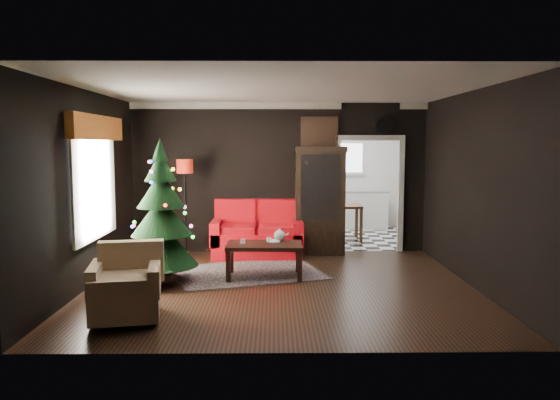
{
  "coord_description": "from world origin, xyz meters",
  "views": [
    {
      "loc": [
        -0.09,
        -7.54,
        2.04
      ],
      "look_at": [
        0.0,
        0.9,
        1.15
      ],
      "focal_mm": 34.3,
      "sensor_mm": 36.0,
      "label": 1
    }
  ],
  "objects_px": {
    "coffee_table": "(264,260)",
    "wall_clock": "(384,125)",
    "curio_cabinet": "(320,203)",
    "floor_lamp": "(186,211)",
    "christmas_tree": "(161,212)",
    "loveseat": "(257,229)",
    "armchair": "(125,281)",
    "kitchen_table": "(344,222)",
    "teapot": "(279,235)"
  },
  "relations": [
    {
      "from": "loveseat",
      "to": "christmas_tree",
      "type": "relative_size",
      "value": 0.85
    },
    {
      "from": "curio_cabinet",
      "to": "kitchen_table",
      "type": "xyz_separation_m",
      "value": [
        0.65,
        1.43,
        -0.57
      ]
    },
    {
      "from": "wall_clock",
      "to": "coffee_table",
      "type": "bearing_deg",
      "value": -137.92
    },
    {
      "from": "christmas_tree",
      "to": "teapot",
      "type": "xyz_separation_m",
      "value": [
        1.72,
        0.53,
        -0.43
      ]
    },
    {
      "from": "curio_cabinet",
      "to": "wall_clock",
      "type": "height_order",
      "value": "wall_clock"
    },
    {
      "from": "coffee_table",
      "to": "teapot",
      "type": "xyz_separation_m",
      "value": [
        0.23,
        0.22,
        0.35
      ]
    },
    {
      "from": "loveseat",
      "to": "kitchen_table",
      "type": "distance_m",
      "value": 2.45
    },
    {
      "from": "floor_lamp",
      "to": "coffee_table",
      "type": "xyz_separation_m",
      "value": [
        1.44,
        -1.53,
        -0.56
      ]
    },
    {
      "from": "christmas_tree",
      "to": "teapot",
      "type": "height_order",
      "value": "christmas_tree"
    },
    {
      "from": "coffee_table",
      "to": "wall_clock",
      "type": "bearing_deg",
      "value": 42.08
    },
    {
      "from": "curio_cabinet",
      "to": "kitchen_table",
      "type": "bearing_deg",
      "value": 65.56
    },
    {
      "from": "floor_lamp",
      "to": "kitchen_table",
      "type": "bearing_deg",
      "value": 28.84
    },
    {
      "from": "armchair",
      "to": "teapot",
      "type": "distance_m",
      "value": 2.83
    },
    {
      "from": "floor_lamp",
      "to": "kitchen_table",
      "type": "distance_m",
      "value": 3.55
    },
    {
      "from": "wall_clock",
      "to": "curio_cabinet",
      "type": "bearing_deg",
      "value": -171.47
    },
    {
      "from": "loveseat",
      "to": "kitchen_table",
      "type": "xyz_separation_m",
      "value": [
        1.8,
        1.65,
        -0.12
      ]
    },
    {
      "from": "christmas_tree",
      "to": "curio_cabinet",
      "type": "bearing_deg",
      "value": 40.45
    },
    {
      "from": "curio_cabinet",
      "to": "coffee_table",
      "type": "bearing_deg",
      "value": -118.88
    },
    {
      "from": "armchair",
      "to": "kitchen_table",
      "type": "xyz_separation_m",
      "value": [
        3.22,
        5.18,
        -0.09
      ]
    },
    {
      "from": "wall_clock",
      "to": "kitchen_table",
      "type": "xyz_separation_m",
      "value": [
        -0.55,
        1.25,
        -2.0
      ]
    },
    {
      "from": "curio_cabinet",
      "to": "coffee_table",
      "type": "xyz_separation_m",
      "value": [
        -0.99,
        -1.8,
        -0.68
      ]
    },
    {
      "from": "loveseat",
      "to": "coffee_table",
      "type": "relative_size",
      "value": 1.49
    },
    {
      "from": "loveseat",
      "to": "kitchen_table",
      "type": "relative_size",
      "value": 2.27
    },
    {
      "from": "coffee_table",
      "to": "wall_clock",
      "type": "xyz_separation_m",
      "value": [
        2.19,
        1.98,
        2.11
      ]
    },
    {
      "from": "curio_cabinet",
      "to": "christmas_tree",
      "type": "height_order",
      "value": "christmas_tree"
    },
    {
      "from": "floor_lamp",
      "to": "coffee_table",
      "type": "height_order",
      "value": "floor_lamp"
    },
    {
      "from": "armchair",
      "to": "wall_clock",
      "type": "bearing_deg",
      "value": 35.66
    },
    {
      "from": "christmas_tree",
      "to": "coffee_table",
      "type": "bearing_deg",
      "value": 11.91
    },
    {
      "from": "floor_lamp",
      "to": "kitchen_table",
      "type": "xyz_separation_m",
      "value": [
        3.09,
        1.7,
        -0.45
      ]
    },
    {
      "from": "christmas_tree",
      "to": "loveseat",
      "type": "bearing_deg",
      "value": 54.94
    },
    {
      "from": "kitchen_table",
      "to": "coffee_table",
      "type": "bearing_deg",
      "value": -116.96
    },
    {
      "from": "curio_cabinet",
      "to": "floor_lamp",
      "type": "distance_m",
      "value": 2.45
    },
    {
      "from": "wall_clock",
      "to": "loveseat",
      "type": "bearing_deg",
      "value": -170.34
    },
    {
      "from": "curio_cabinet",
      "to": "coffee_table",
      "type": "distance_m",
      "value": 2.17
    },
    {
      "from": "armchair",
      "to": "wall_clock",
      "type": "relative_size",
      "value": 2.58
    },
    {
      "from": "kitchen_table",
      "to": "wall_clock",
      "type": "bearing_deg",
      "value": -66.25
    },
    {
      "from": "teapot",
      "to": "kitchen_table",
      "type": "distance_m",
      "value": 3.33
    },
    {
      "from": "armchair",
      "to": "kitchen_table",
      "type": "height_order",
      "value": "armchair"
    },
    {
      "from": "floor_lamp",
      "to": "loveseat",
      "type": "bearing_deg",
      "value": 2.21
    },
    {
      "from": "armchair",
      "to": "wall_clock",
      "type": "distance_m",
      "value": 5.77
    },
    {
      "from": "loveseat",
      "to": "teapot",
      "type": "distance_m",
      "value": 1.42
    },
    {
      "from": "curio_cabinet",
      "to": "floor_lamp",
      "type": "bearing_deg",
      "value": -173.69
    },
    {
      "from": "loveseat",
      "to": "curio_cabinet",
      "type": "bearing_deg",
      "value": 10.83
    },
    {
      "from": "christmas_tree",
      "to": "armchair",
      "type": "xyz_separation_m",
      "value": [
        -0.09,
        -1.64,
        -0.59
      ]
    },
    {
      "from": "armchair",
      "to": "coffee_table",
      "type": "bearing_deg",
      "value": 40.53
    },
    {
      "from": "wall_clock",
      "to": "kitchen_table",
      "type": "relative_size",
      "value": 0.43
    },
    {
      "from": "loveseat",
      "to": "floor_lamp",
      "type": "distance_m",
      "value": 1.33
    },
    {
      "from": "wall_clock",
      "to": "floor_lamp",
      "type": "bearing_deg",
      "value": -172.95
    },
    {
      "from": "coffee_table",
      "to": "kitchen_table",
      "type": "relative_size",
      "value": 1.52
    },
    {
      "from": "teapot",
      "to": "loveseat",
      "type": "bearing_deg",
      "value": 105.98
    }
  ]
}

